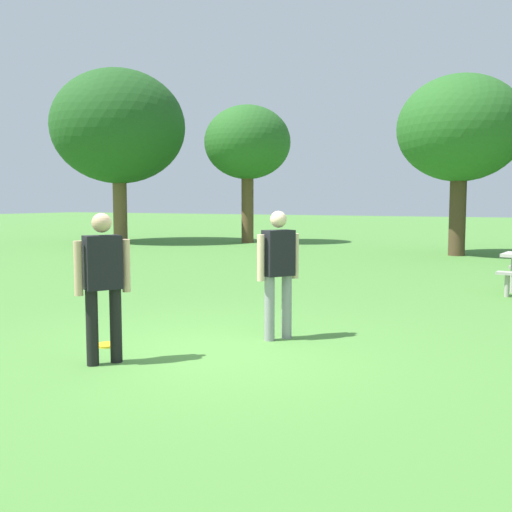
% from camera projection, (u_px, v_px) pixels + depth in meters
% --- Properties ---
extents(ground_plane, '(120.00, 120.00, 0.00)m').
position_uv_depth(ground_plane, '(214.00, 353.00, 6.99)').
color(ground_plane, '#4C8438').
extents(person_thrower, '(0.39, 0.53, 1.64)m').
position_uv_depth(person_thrower, '(103.00, 278.00, 6.43)').
color(person_thrower, black).
rests_on(person_thrower, ground).
extents(person_catcher, '(0.39, 0.53, 1.64)m').
position_uv_depth(person_catcher, '(278.00, 266.00, 7.57)').
color(person_catcher, gray).
rests_on(person_catcher, ground).
extents(frisbee, '(0.29, 0.29, 0.03)m').
position_uv_depth(frisbee, '(108.00, 345.00, 7.31)').
color(frisbee, yellow).
rests_on(frisbee, ground).
extents(tree_tall_left, '(5.53, 5.53, 7.16)m').
position_uv_depth(tree_tall_left, '(118.00, 127.00, 24.82)').
color(tree_tall_left, brown).
rests_on(tree_tall_left, ground).
extents(tree_broad_center, '(3.55, 3.55, 5.65)m').
position_uv_depth(tree_broad_center, '(247.00, 144.00, 24.61)').
color(tree_broad_center, brown).
rests_on(tree_broad_center, ground).
extents(tree_far_right, '(3.93, 3.93, 5.70)m').
position_uv_depth(tree_far_right, '(460.00, 129.00, 18.85)').
color(tree_far_right, '#4C3823').
rests_on(tree_far_right, ground).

